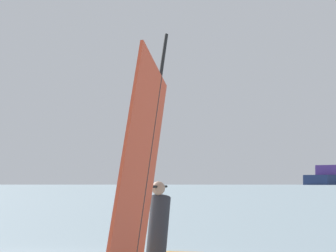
{
  "coord_description": "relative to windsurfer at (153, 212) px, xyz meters",
  "views": [
    {
      "loc": [
        6.52,
        -10.85,
        1.34
      ],
      "look_at": [
        0.98,
        6.73,
        2.78
      ],
      "focal_mm": 79.22,
      "sensor_mm": 36.0,
      "label": 1
    }
  ],
  "objects": [
    {
      "name": "windsurfer",
      "position": [
        0.0,
        0.0,
        0.0
      ],
      "size": [
        0.72,
        3.89,
        4.03
      ],
      "rotation": [
        0.0,
        0.0,
        1.58
      ],
      "color": "orange",
      "rests_on": "ground_plane"
    }
  ]
}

